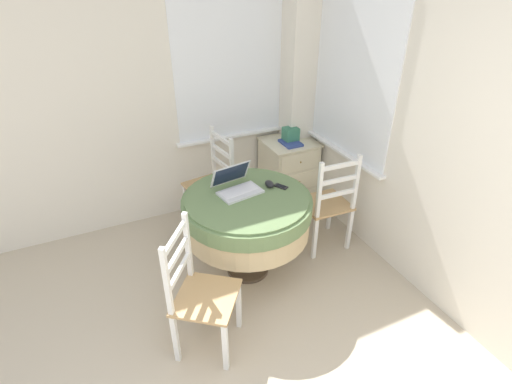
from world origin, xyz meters
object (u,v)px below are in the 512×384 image
(computer_mouse, at_px, (269,184))
(book_on_cabinet, at_px, (291,143))
(dining_chair_camera_near, at_px, (200,294))
(corner_cabinet, at_px, (288,171))
(laptop, at_px, (237,186))
(dining_chair_near_back_window, at_px, (212,184))
(storage_box, at_px, (291,135))
(cell_phone, at_px, (281,186))
(dining_chair_near_right_window, at_px, (328,204))
(round_dining_table, at_px, (247,213))

(computer_mouse, height_order, book_on_cabinet, computer_mouse)
(dining_chair_camera_near, height_order, corner_cabinet, dining_chair_camera_near)
(laptop, height_order, corner_cabinet, laptop)
(computer_mouse, bearing_deg, book_on_cabinet, 50.45)
(computer_mouse, bearing_deg, dining_chair_near_back_window, 108.27)
(dining_chair_camera_near, bearing_deg, computer_mouse, 36.74)
(computer_mouse, distance_m, storage_box, 1.06)
(laptop, distance_m, cell_phone, 0.36)
(dining_chair_near_right_window, bearing_deg, dining_chair_near_back_window, 135.69)
(computer_mouse, bearing_deg, dining_chair_camera_near, -143.26)
(dining_chair_near_right_window, bearing_deg, storage_box, 83.62)
(computer_mouse, relative_size, dining_chair_near_back_window, 0.11)
(cell_phone, bearing_deg, corner_cabinet, 56.74)
(dining_chair_near_back_window, bearing_deg, round_dining_table, -88.94)
(computer_mouse, height_order, corner_cabinet, computer_mouse)
(book_on_cabinet, bearing_deg, dining_chair_near_back_window, -178.03)
(computer_mouse, height_order, dining_chair_camera_near, dining_chair_camera_near)
(laptop, xyz_separation_m, corner_cabinet, (0.92, 0.78, -0.45))
(cell_phone, xyz_separation_m, dining_chair_near_right_window, (0.48, -0.01, -0.30))
(laptop, bearing_deg, dining_chair_near_back_window, 88.37)
(corner_cabinet, height_order, storage_box, storage_box)
(round_dining_table, distance_m, computer_mouse, 0.30)
(cell_phone, xyz_separation_m, corner_cabinet, (0.58, 0.88, -0.41))
(round_dining_table, height_order, book_on_cabinet, round_dining_table)
(storage_box, bearing_deg, laptop, -140.29)
(computer_mouse, distance_m, cell_phone, 0.10)
(dining_chair_near_right_window, xyz_separation_m, book_on_cabinet, (0.07, 0.82, 0.26))
(corner_cabinet, bearing_deg, cell_phone, -123.26)
(computer_mouse, distance_m, corner_cabinet, 1.15)
(cell_phone, bearing_deg, computer_mouse, 152.57)
(dining_chair_near_back_window, height_order, corner_cabinet, dining_chair_near_back_window)
(laptop, bearing_deg, corner_cabinet, 40.17)
(round_dining_table, bearing_deg, storage_box, 44.86)
(round_dining_table, height_order, computer_mouse, computer_mouse)
(dining_chair_camera_near, bearing_deg, dining_chair_near_back_window, 66.95)
(dining_chair_camera_near, relative_size, storage_box, 6.37)
(computer_mouse, bearing_deg, corner_cabinet, 51.70)
(dining_chair_near_right_window, height_order, corner_cabinet, dining_chair_near_right_window)
(round_dining_table, xyz_separation_m, cell_phone, (0.31, 0.02, 0.16))
(round_dining_table, relative_size, computer_mouse, 10.15)
(corner_cabinet, bearing_deg, computer_mouse, -128.30)
(laptop, xyz_separation_m, cell_phone, (0.35, -0.10, -0.04))
(round_dining_table, distance_m, dining_chair_camera_near, 0.82)
(dining_chair_near_back_window, xyz_separation_m, book_on_cabinet, (0.88, 0.03, 0.26))
(dining_chair_near_back_window, bearing_deg, storage_box, 5.30)
(dining_chair_near_back_window, relative_size, storage_box, 6.37)
(dining_chair_near_back_window, height_order, book_on_cabinet, dining_chair_near_back_window)
(laptop, relative_size, dining_chair_near_right_window, 0.39)
(cell_phone, relative_size, corner_cabinet, 0.18)
(dining_chair_near_right_window, bearing_deg, laptop, 172.80)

